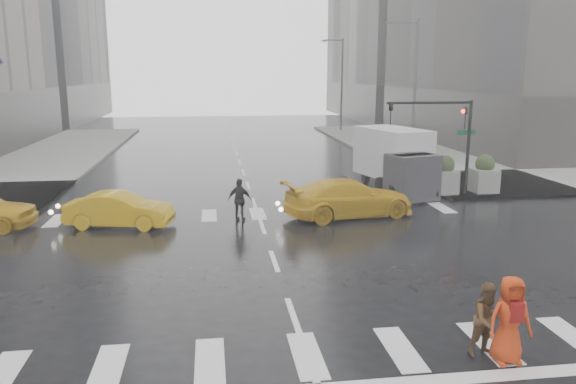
{
  "coord_description": "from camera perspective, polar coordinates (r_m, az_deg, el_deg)",
  "views": [
    {
      "loc": [
        -1.86,
        -16.5,
        5.74
      ],
      "look_at": [
        0.71,
        2.0,
        1.75
      ],
      "focal_mm": 35.0,
      "sensor_mm": 36.0,
      "label": 1
    }
  ],
  "objects": [
    {
      "name": "ground",
      "position": [
        17.57,
        -1.41,
        -7.02
      ],
      "size": [
        120.0,
        120.0,
        0.0
      ],
      "primitive_type": "plane",
      "color": "black",
      "rests_on": "ground"
    },
    {
      "name": "sidewalk_ne",
      "position": [
        40.55,
        24.02,
        2.97
      ],
      "size": [
        35.0,
        35.0,
        0.15
      ],
      "primitive_type": "cube",
      "color": "gray",
      "rests_on": "ground"
    },
    {
      "name": "road_markings",
      "position": [
        17.57,
        -1.41,
        -7.0
      ],
      "size": [
        18.0,
        48.0,
        0.01
      ],
      "primitive_type": null,
      "color": "silver",
      "rests_on": "ground"
    },
    {
      "name": "traffic_signal_pole",
      "position": [
        26.93,
        16.03,
        6.21
      ],
      "size": [
        4.45,
        0.42,
        4.5
      ],
      "color": "black",
      "rests_on": "ground"
    },
    {
      "name": "street_lamp_near",
      "position": [
        36.78,
        12.56,
        10.53
      ],
      "size": [
        2.15,
        0.22,
        9.0
      ],
      "color": "#59595B",
      "rests_on": "ground"
    },
    {
      "name": "street_lamp_far",
      "position": [
        55.98,
        5.34,
        11.18
      ],
      "size": [
        2.15,
        0.22,
        9.0
      ],
      "color": "#59595B",
      "rests_on": "ground"
    },
    {
      "name": "planter_west",
      "position": [
        26.67,
        11.64,
        1.52
      ],
      "size": [
        1.1,
        1.1,
        1.8
      ],
      "color": "gray",
      "rests_on": "ground"
    },
    {
      "name": "planter_mid",
      "position": [
        27.4,
        15.59,
        1.6
      ],
      "size": [
        1.1,
        1.1,
        1.8
      ],
      "color": "gray",
      "rests_on": "ground"
    },
    {
      "name": "planter_east",
      "position": [
        28.25,
        19.31,
        1.67
      ],
      "size": [
        1.1,
        1.1,
        1.8
      ],
      "color": "gray",
      "rests_on": "ground"
    },
    {
      "name": "pedestrian_brown",
      "position": [
        12.47,
        19.67,
        -12.1
      ],
      "size": [
        0.86,
        0.72,
        1.57
      ],
      "primitive_type": "imported",
      "rotation": [
        0.0,
        0.0,
        0.18
      ],
      "color": "#4F351C",
      "rests_on": "ground"
    },
    {
      "name": "pedestrian_orange",
      "position": [
        12.3,
        21.62,
        -11.96
      ],
      "size": [
        0.9,
        0.6,
        1.82
      ],
      "rotation": [
        0.0,
        0.0,
        -0.03
      ],
      "color": "red",
      "rests_on": "ground"
    },
    {
      "name": "pedestrian_far_a",
      "position": [
        22.08,
        -4.9,
        -0.81
      ],
      "size": [
        1.14,
        0.93,
        1.69
      ],
      "primitive_type": "imported",
      "rotation": [
        0.0,
        0.0,
        2.75
      ],
      "color": "black",
      "rests_on": "ground"
    },
    {
      "name": "pedestrian_far_b",
      "position": [
        23.85,
        5.65,
        -0.1
      ],
      "size": [
        1.1,
        0.98,
        1.49
      ],
      "primitive_type": "imported",
      "rotation": [
        0.0,
        0.0,
        2.54
      ],
      "color": "black",
      "rests_on": "ground"
    },
    {
      "name": "taxi_mid",
      "position": [
        22.14,
        -16.77,
        -1.75
      ],
      "size": [
        4.18,
        2.14,
        1.31
      ],
      "primitive_type": "imported",
      "rotation": [
        0.0,
        0.0,
        1.37
      ],
      "color": "#DBA30B",
      "rests_on": "ground"
    },
    {
      "name": "taxi_rear",
      "position": [
        22.81,
        6.2,
        -0.61
      ],
      "size": [
        5.02,
        3.0,
        1.54
      ],
      "primitive_type": "imported",
      "rotation": [
        0.0,
        0.0,
        1.76
      ],
      "color": "#DBA30B",
      "rests_on": "ground"
    },
    {
      "name": "box_truck",
      "position": [
        27.81,
        11.05,
        3.3
      ],
      "size": [
        2.14,
        5.71,
        3.04
      ],
      "rotation": [
        0.0,
        0.0,
        0.27
      ],
      "color": "silver",
      "rests_on": "ground"
    }
  ]
}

